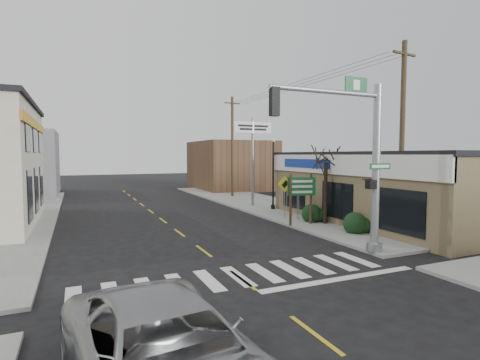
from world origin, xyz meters
name	(u,v)px	position (x,y,z in m)	size (l,w,h in m)	color
ground	(242,280)	(0.00, 0.00, 0.00)	(140.00, 140.00, 0.00)	black
sidewalk_right	(282,209)	(9.00, 13.00, 0.07)	(6.00, 38.00, 0.13)	gray
center_line	(179,233)	(0.00, 8.00, 0.01)	(0.12, 56.00, 0.01)	gold
crosswalk	(237,276)	(0.00, 0.40, 0.01)	(11.00, 2.20, 0.01)	silver
thrift_store	(415,188)	(14.50, 6.00, 2.00)	(12.00, 14.00, 4.00)	#766447
bldg_distant_right	(231,165)	(12.00, 30.00, 2.80)	(8.00, 10.00, 5.60)	brown
bldg_distant_left	(7,163)	(-11.00, 32.00, 3.20)	(9.00, 10.00, 6.40)	gray
suv	(167,357)	(-3.59, -5.08, 0.83)	(2.75, 5.96, 1.66)	#989A9D
traffic_signal_pole	(361,150)	(5.38, 0.70, 4.22)	(5.44, 0.40, 6.89)	gray
guide_sign	(301,192)	(6.67, 6.84, 1.98)	(1.64, 0.14, 2.87)	#493922
fire_hydrant	(314,215)	(8.06, 7.57, 0.47)	(0.20, 0.20, 0.64)	orange
ped_crossing_sign	(285,189)	(6.98, 9.13, 1.93)	(1.02, 0.07, 2.62)	gray
lamp_post	(274,168)	(8.26, 12.86, 3.08)	(0.66, 0.52, 5.07)	black
dance_center_sign	(253,140)	(7.67, 15.19, 5.19)	(3.16, 0.20, 6.71)	gray
bare_tree	(326,152)	(8.16, 6.62, 4.22)	(2.60, 2.60, 5.20)	black
shrub_front	(355,224)	(7.97, 3.90, 0.57)	(1.18, 1.18, 0.89)	#163E17
shrub_back	(312,214)	(7.81, 7.44, 0.57)	(1.18, 1.18, 0.88)	black
utility_pole_near	(402,137)	(9.45, 2.47, 4.88)	(1.61, 0.24, 9.26)	#4A291E
utility_pole_far	(232,145)	(8.75, 21.87, 4.92)	(1.62, 0.24, 9.34)	#3D211A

